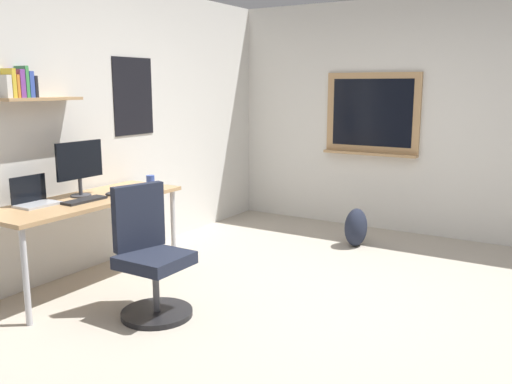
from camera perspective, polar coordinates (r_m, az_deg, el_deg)
The scene contains 11 objects.
ground_plane at distance 4.25m, azimuth 9.67°, elevation -11.93°, with size 5.20×5.20×0.00m, color #ADA393.
wall_back at distance 5.33m, azimuth -15.27°, elevation 6.94°, with size 5.00×0.30×2.60m.
wall_right at distance 6.28m, azimuth 18.29°, elevation 7.32°, with size 0.22×5.00×2.60m.
desk at distance 4.69m, azimuth -17.35°, elevation -1.48°, with size 1.69×0.63×0.74m.
office_chair at distance 4.04m, azimuth -11.03°, elevation -7.05°, with size 0.52×0.54×0.95m.
laptop at distance 4.55m, azimuth -22.27°, elevation -0.61°, with size 0.31×0.21×0.23m.
monitor_primary at distance 4.74m, azimuth -18.01°, elevation 2.75°, with size 0.46×0.17×0.46m.
keyboard at distance 4.56m, azimuth -17.55°, elevation -0.83°, with size 0.37×0.13×0.02m, color black.
computer_mouse at distance 4.75m, azimuth -15.02°, elevation -0.16°, with size 0.10×0.06×0.03m, color #262628.
coffee_mug at distance 5.16m, azimuth -11.01°, elevation 1.22°, with size 0.08×0.08×0.09m, color #334CA5.
backpack at distance 5.77m, azimuth 10.44°, elevation -3.67°, with size 0.32×0.22×0.40m, color #1E2333.
Camera 1 is at (-3.66, -1.42, 1.65)m, focal length 38.14 mm.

